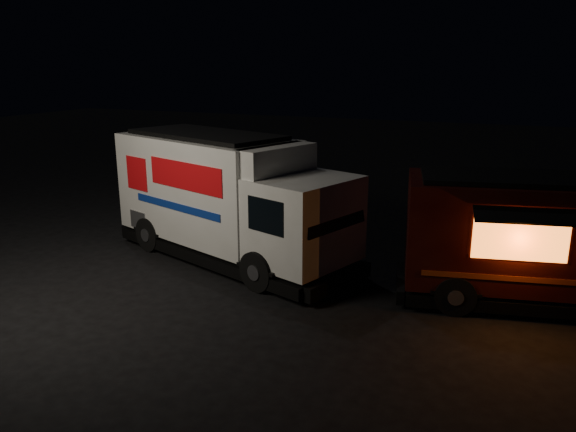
# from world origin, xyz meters

# --- Properties ---
(ground) EXTENTS (80.00, 80.00, 0.00)m
(ground) POSITION_xyz_m (0.00, 0.00, 0.00)
(ground) COLOR black
(ground) RESTS_ON ground
(white_truck) EXTENTS (7.67, 4.69, 3.29)m
(white_truck) POSITION_xyz_m (0.10, 1.45, 1.65)
(white_truck) COLOR white
(white_truck) RESTS_ON ground
(red_truck) EXTENTS (6.35, 3.46, 2.80)m
(red_truck) POSITION_xyz_m (7.55, 1.59, 1.40)
(red_truck) COLOR #37100A
(red_truck) RESTS_ON ground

